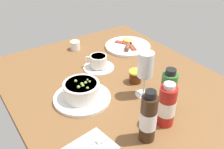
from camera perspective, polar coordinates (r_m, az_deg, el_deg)
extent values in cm
cube|color=brown|center=(105.92, 1.94, -3.53)|extent=(110.00, 84.00, 3.00)
cylinder|color=white|center=(98.89, -6.62, -5.19)|extent=(21.79, 21.79, 1.20)
cylinder|color=white|center=(96.73, -6.75, -3.46)|extent=(13.56, 13.56, 6.12)
cylinder|color=beige|center=(95.44, -6.84, -2.35)|extent=(11.66, 11.66, 1.60)
sphere|color=#8EAE46|center=(93.12, -7.50, -2.71)|extent=(1.27, 1.27, 1.27)
sphere|color=#8EAE46|center=(94.95, -5.88, -1.83)|extent=(1.15, 1.15, 1.15)
sphere|color=#8EAE46|center=(96.41, -5.45, -1.23)|extent=(0.82, 0.82, 0.82)
sphere|color=#8EAE46|center=(96.37, -8.05, -1.44)|extent=(1.15, 1.15, 1.15)
sphere|color=#8EAE46|center=(92.10, -5.46, -3.00)|extent=(1.05, 1.05, 1.05)
sphere|color=#8EAE46|center=(94.48, -6.69, -2.08)|extent=(1.23, 1.23, 1.23)
sphere|color=#8EAE46|center=(93.22, -6.35, -2.58)|extent=(1.16, 1.16, 1.16)
sphere|color=#8EAE46|center=(95.41, -4.99, -1.59)|extent=(0.92, 0.92, 0.92)
cube|color=silver|center=(82.46, -2.40, -14.20)|extent=(2.69, 3.87, 0.40)
ellipsoid|color=silver|center=(80.51, -1.81, -15.60)|extent=(2.40, 4.00, 0.60)
cylinder|color=white|center=(118.15, -2.97, 1.68)|extent=(14.12, 14.12, 0.90)
cylinder|color=white|center=(116.63, -3.01, 2.99)|extent=(7.68, 7.68, 5.28)
cylinder|color=#332416|center=(115.60, -3.04, 3.92)|extent=(6.53, 6.53, 1.00)
torus|color=white|center=(117.50, -5.33, 3.28)|extent=(3.04, 3.18, 3.60)
cylinder|color=white|center=(135.42, -8.17, 6.41)|extent=(5.01, 5.01, 4.47)
cone|color=white|center=(133.60, -9.02, 6.77)|extent=(2.07, 2.57, 2.37)
cylinder|color=white|center=(101.73, 6.94, -4.29)|extent=(6.35, 6.35, 0.40)
cylinder|color=white|center=(99.25, 7.10, -2.29)|extent=(0.80, 0.80, 8.22)
cylinder|color=white|center=(94.53, 7.45, 2.20)|extent=(5.88, 5.88, 9.70)
cylinder|color=beige|center=(95.26, 7.39, 1.45)|extent=(4.82, 4.82, 5.82)
cylinder|color=#4E220D|center=(107.46, 5.26, -0.64)|extent=(5.15, 5.15, 4.57)
cylinder|color=yellow|center=(106.04, 5.33, 0.58)|extent=(5.41, 5.41, 0.80)
cylinder|color=#337233|center=(93.19, 12.33, -3.56)|extent=(5.59, 5.59, 13.92)
cylinder|color=silver|center=(93.35, 12.32, -3.70)|extent=(5.71, 5.71, 5.29)
cylinder|color=black|center=(88.91, 12.91, 0.60)|extent=(3.64, 3.64, 1.94)
cylinder|color=#382314|center=(78.84, 8.01, -9.69)|extent=(5.08, 5.08, 15.98)
cylinder|color=white|center=(79.05, 8.00, -9.87)|extent=(5.18, 5.18, 6.07)
cylinder|color=black|center=(73.17, 8.54, -4.38)|extent=(3.30, 3.30, 2.17)
cylinder|color=#B21E19|center=(86.02, 12.21, -6.77)|extent=(5.73, 5.73, 14.36)
cylinder|color=white|center=(86.20, 12.19, -6.92)|extent=(5.84, 5.84, 5.46)
cylinder|color=silver|center=(81.36, 12.84, -2.38)|extent=(3.72, 3.72, 1.59)
cylinder|color=white|center=(136.74, 3.51, 6.24)|extent=(23.62, 23.62, 1.40)
cube|color=#A43828|center=(138.33, 2.51, 7.04)|extent=(8.90, 6.82, 0.60)
cube|color=#973828|center=(134.45, 4.38, 6.20)|extent=(9.29, 5.15, 0.60)
cylinder|color=brown|center=(131.76, 3.44, 6.11)|extent=(6.50, 6.51, 2.20)
ellipsoid|color=#F2D859|center=(139.87, 3.43, 7.62)|extent=(6.00, 4.80, 2.40)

